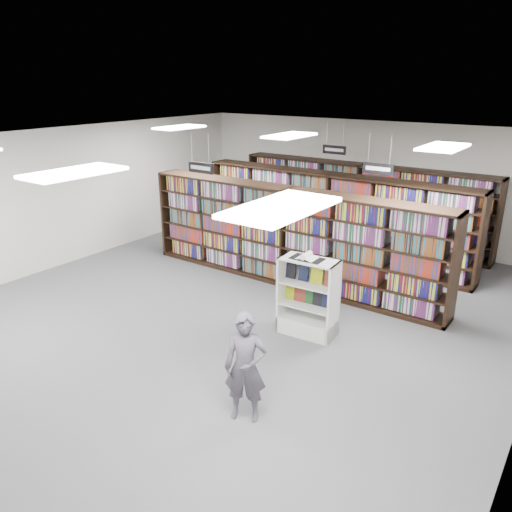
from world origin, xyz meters
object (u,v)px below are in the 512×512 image
Objects in this scene: bookshelf_row_near at (287,237)px; open_book at (307,257)px; shopper at (246,367)px; endcap_display at (309,308)px.

bookshelf_row_near is 12.57× the size of open_book.
shopper is at bearing -64.55° from bookshelf_row_near.
endcap_display is at bearing 76.22° from shopper.
shopper is (0.54, -2.46, -0.67)m from open_book.
shopper reaches higher than open_book.
open_book reaches higher than endcap_display.
endcap_display is at bearing 47.50° from open_book.
bookshelf_row_near reaches higher than shopper.
open_book is at bearing -50.29° from bookshelf_row_near.
endcap_display is (1.53, -1.73, -0.58)m from bookshelf_row_near.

